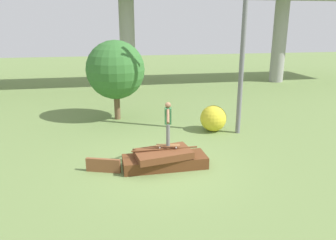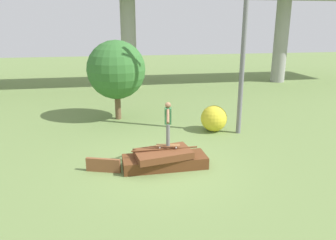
{
  "view_description": "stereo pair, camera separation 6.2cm",
  "coord_description": "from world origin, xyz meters",
  "px_view_note": "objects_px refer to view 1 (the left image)",
  "views": [
    {
      "loc": [
        -1.84,
        -9.86,
        4.59
      ],
      "look_at": [
        0.12,
        0.06,
        1.61
      ],
      "focal_mm": 35.0,
      "sensor_mm": 36.0,
      "label": 1
    },
    {
      "loc": [
        -1.78,
        -9.87,
        4.59
      ],
      "look_at": [
        0.12,
        0.06,
        1.61
      ],
      "focal_mm": 35.0,
      "sensor_mm": 36.0,
      "label": 2
    }
  ],
  "objects_px": {
    "skater": "(168,121)",
    "utility_pole": "(244,23)",
    "skateboard": "(168,145)",
    "tree_behind_left": "(116,70)",
    "bush_yellow_flowering": "(213,118)"
  },
  "relations": [
    {
      "from": "skateboard",
      "to": "utility_pole",
      "type": "xyz_separation_m",
      "value": [
        3.67,
        2.85,
        3.87
      ]
    },
    {
      "from": "skateboard",
      "to": "skater",
      "type": "relative_size",
      "value": 0.55
    },
    {
      "from": "skater",
      "to": "tree_behind_left",
      "type": "distance_m",
      "value": 6.27
    },
    {
      "from": "skater",
      "to": "tree_behind_left",
      "type": "xyz_separation_m",
      "value": [
        -1.38,
        6.05,
        0.87
      ]
    },
    {
      "from": "skateboard",
      "to": "utility_pole",
      "type": "height_order",
      "value": "utility_pole"
    },
    {
      "from": "skateboard",
      "to": "bush_yellow_flowering",
      "type": "bearing_deg",
      "value": 50.77
    },
    {
      "from": "utility_pole",
      "to": "tree_behind_left",
      "type": "bearing_deg",
      "value": 147.61
    },
    {
      "from": "tree_behind_left",
      "to": "bush_yellow_flowering",
      "type": "bearing_deg",
      "value": -34.08
    },
    {
      "from": "skater",
      "to": "utility_pole",
      "type": "relative_size",
      "value": 0.16
    },
    {
      "from": "skateboard",
      "to": "tree_behind_left",
      "type": "distance_m",
      "value": 6.44
    },
    {
      "from": "skateboard",
      "to": "utility_pole",
      "type": "bearing_deg",
      "value": 37.8
    },
    {
      "from": "tree_behind_left",
      "to": "bush_yellow_flowering",
      "type": "relative_size",
      "value": 3.35
    },
    {
      "from": "skateboard",
      "to": "skater",
      "type": "distance_m",
      "value": 0.84
    },
    {
      "from": "bush_yellow_flowering",
      "to": "tree_behind_left",
      "type": "bearing_deg",
      "value": 145.92
    },
    {
      "from": "bush_yellow_flowering",
      "to": "skateboard",
      "type": "bearing_deg",
      "value": -129.23
    }
  ]
}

